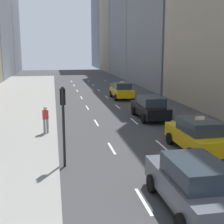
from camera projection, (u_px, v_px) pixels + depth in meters
sidewalk_left at (10, 107)px, 27.85m from camera, size 8.00×66.00×0.15m
lane_markings at (125, 113)px, 25.75m from camera, size 5.72×56.00×0.01m
building_row_right at (142, 5)px, 52.59m from camera, size 6.00×98.36×33.92m
taxi_lead at (122, 90)px, 33.17m from camera, size 2.02×4.40×1.87m
taxi_second at (197, 135)px, 15.90m from camera, size 2.02×4.40×1.87m
sedan_black_near at (193, 184)px, 10.09m from camera, size 2.02×4.52×1.76m
sedan_silver_behind at (150, 107)px, 23.53m from camera, size 2.02×4.69×1.73m
pedestrian_far_walking at (46, 118)px, 18.93m from camera, size 0.36×0.22×1.65m
traffic_light_pole at (63, 114)px, 13.64m from camera, size 0.24×0.42×3.60m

